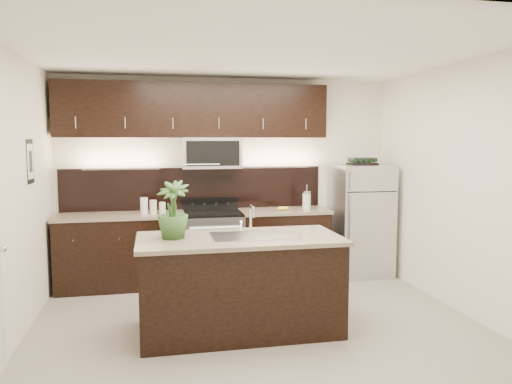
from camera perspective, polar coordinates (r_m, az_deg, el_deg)
ground at (r=5.19m, az=0.27°, el=-15.14°), size 4.50×4.50×0.00m
room_walls at (r=4.79m, az=-0.93°, el=3.87°), size 4.52×4.02×2.71m
counter_run at (r=6.60m, az=-6.71°, el=-6.32°), size 3.51×0.65×0.94m
upper_fixtures at (r=6.60m, az=-6.78°, el=8.26°), size 3.49×0.40×1.66m
island at (r=4.95m, az=-1.87°, el=-10.44°), size 1.96×0.96×0.94m
sink_faucet at (r=4.88m, az=-0.17°, el=-4.85°), size 0.84×0.50×0.28m
refrigerator at (r=7.05m, az=11.92°, el=-3.18°), size 0.74×0.67×1.53m
wine_rack at (r=6.97m, az=12.06°, el=3.40°), size 0.38×0.23×0.09m
plant at (r=4.79m, az=-9.48°, el=-2.01°), size 0.39×0.39×0.55m
canisters at (r=6.42m, az=-11.91°, el=-1.65°), size 0.31×0.12×0.21m
french_press at (r=6.74m, az=5.80°, el=-0.96°), size 0.11×0.11×0.33m
bananas at (r=6.62m, az=2.69°, el=-1.89°), size 0.19×0.16×0.05m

